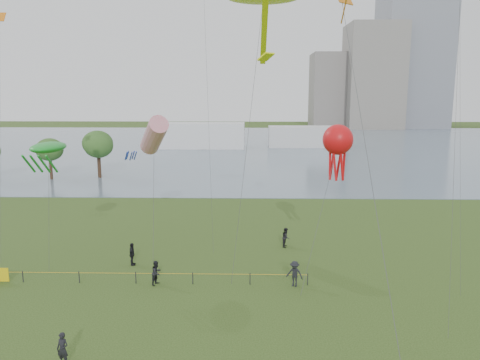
{
  "coord_description": "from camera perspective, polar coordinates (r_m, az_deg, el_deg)",
  "views": [
    {
      "loc": [
        0.66,
        -17.55,
        13.16
      ],
      "look_at": [
        0.0,
        10.0,
        8.0
      ],
      "focal_mm": 35.0,
      "sensor_mm": 36.0,
      "label": 1
    }
  ],
  "objects": [
    {
      "name": "lake",
      "position": [
        118.29,
        1.04,
        4.22
      ],
      "size": [
        400.0,
        120.0,
        0.08
      ],
      "primitive_type": "cube",
      "color": "slate",
      "rests_on": "ground_plane"
    },
    {
      "name": "building_mid",
      "position": [
        185.28,
        15.89,
        12.01
      ],
      "size": [
        20.0,
        20.0,
        38.0
      ],
      "primitive_type": "cube",
      "color": "slate",
      "rests_on": "ground_plane"
    },
    {
      "name": "building_low",
      "position": [
        188.18,
        11.15,
        10.66
      ],
      "size": [
        16.0,
        18.0,
        28.0
      ],
      "primitive_type": "cube",
      "color": "slate",
      "rests_on": "ground_plane"
    },
    {
      "name": "pavilion_left",
      "position": [
        113.72,
        -5.05,
        5.44
      ],
      "size": [
        22.0,
        8.0,
        6.0
      ],
      "primitive_type": "cube",
      "color": "silver",
      "rests_on": "ground_plane"
    },
    {
      "name": "pavilion_right",
      "position": [
        116.81,
        7.95,
        5.26
      ],
      "size": [
        18.0,
        7.0,
        5.0
      ],
      "primitive_type": "cube",
      "color": "silver",
      "rests_on": "ground_plane"
    },
    {
      "name": "trees",
      "position": [
        76.05,
        -24.51,
        3.56
      ],
      "size": [
        27.88,
        16.73,
        7.58
      ],
      "color": "#342318",
      "rests_on": "ground_plane"
    },
    {
      "name": "fence",
      "position": [
        36.07,
        -22.24,
        -10.68
      ],
      "size": [
        24.07,
        0.07,
        1.05
      ],
      "color": "black",
      "rests_on": "ground_plane"
    },
    {
      "name": "spectator_a",
      "position": [
        33.59,
        -10.13,
        -11.06
      ],
      "size": [
        0.94,
        1.03,
        1.71
      ],
      "primitive_type": "imported",
      "rotation": [
        0.0,
        0.0,
        1.13
      ],
      "color": "black",
      "rests_on": "ground_plane"
    },
    {
      "name": "spectator_b",
      "position": [
        32.99,
        6.67,
        -11.28
      ],
      "size": [
        1.33,
        1.06,
        1.81
      ],
      "primitive_type": "imported",
      "rotation": [
        0.0,
        0.0,
        -0.39
      ],
      "color": "black",
      "rests_on": "ground_plane"
    },
    {
      "name": "spectator_c",
      "position": [
        37.47,
        -13.03,
        -8.8
      ],
      "size": [
        0.44,
        1.04,
        1.77
      ],
      "primitive_type": "imported",
      "rotation": [
        0.0,
        0.0,
        1.58
      ],
      "color": "black",
      "rests_on": "ground_plane"
    },
    {
      "name": "spectator_f",
      "position": [
        25.76,
        -20.81,
        -18.71
      ],
      "size": [
        0.69,
        0.54,
        1.68
      ],
      "primitive_type": "imported",
      "rotation": [
        0.0,
        0.0,
        -0.25
      ],
      "color": "black",
      "rests_on": "ground_plane"
    },
    {
      "name": "spectator_g",
      "position": [
        40.9,
        5.62,
        -6.97
      ],
      "size": [
        0.8,
        0.94,
        1.69
      ],
      "primitive_type": "imported",
      "rotation": [
        0.0,
        0.0,
        1.36
      ],
      "color": "black",
      "rests_on": "ground_plane"
    },
    {
      "name": "kite_windsock",
      "position": [
        41.32,
        -10.46,
        5.33
      ],
      "size": [
        4.18,
        7.87,
        11.36
      ],
      "rotation": [
        0.0,
        0.0,
        -0.17
      ],
      "color": "#3F3F42"
    },
    {
      "name": "kite_creature",
      "position": [
        37.34,
        -22.34,
        3.65
      ],
      "size": [
        2.23,
        4.5,
        9.58
      ],
      "rotation": [
        0.0,
        0.0,
        -0.07
      ],
      "color": "#3F3F42"
    },
    {
      "name": "kite_octopus",
      "position": [
        34.1,
        11.83,
        4.71
      ],
      "size": [
        3.97,
        5.53,
        10.97
      ],
      "rotation": [
        0.0,
        0.0,
        -0.34
      ],
      "color": "#3F3F42"
    },
    {
      "name": "kite_delta",
      "position": [
        28.25,
        12.68,
        19.24
      ],
      "size": [
        1.47,
        16.61,
        19.35
      ],
      "rotation": [
        0.0,
        0.0,
        -0.34
      ],
      "color": "#3F3F42"
    }
  ]
}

